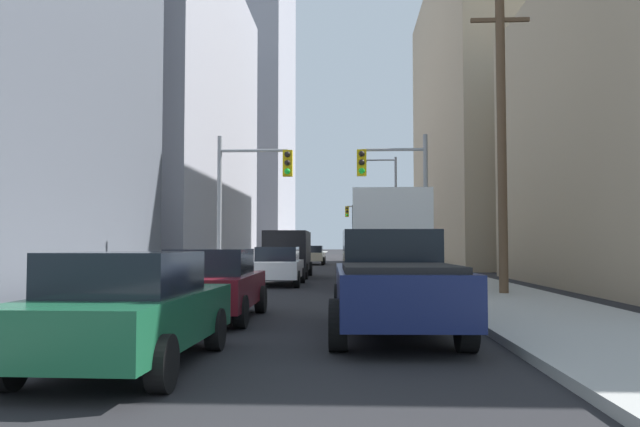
{
  "coord_description": "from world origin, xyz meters",
  "views": [
    {
      "loc": [
        1.08,
        -2.29,
        1.62
      ],
      "look_at": [
        0.0,
        20.66,
        2.78
      ],
      "focal_mm": 34.47,
      "sensor_mm": 36.0,
      "label": 1
    }
  ],
  "objects_px": {
    "sedan_green": "(128,309)",
    "traffic_signal_far_right": "(365,220)",
    "traffic_signal_near_right": "(396,185)",
    "sedan_beige": "(313,255)",
    "city_bus": "(385,237)",
    "sedan_maroon": "(212,284)",
    "traffic_signal_near_left": "(251,185)",
    "pickup_truck_navy": "(393,282)",
    "sedan_silver": "(360,257)",
    "sedan_white": "(278,266)",
    "cargo_van_black": "(288,251)"
  },
  "relations": [
    {
      "from": "sedan_white",
      "to": "sedan_silver",
      "type": "relative_size",
      "value": 1.0
    },
    {
      "from": "sedan_beige",
      "to": "sedan_green",
      "type": "bearing_deg",
      "value": -89.99
    },
    {
      "from": "pickup_truck_navy",
      "to": "sedan_white",
      "type": "relative_size",
      "value": 1.29
    },
    {
      "from": "sedan_white",
      "to": "sedan_beige",
      "type": "height_order",
      "value": "same"
    },
    {
      "from": "sedan_silver",
      "to": "sedan_maroon",
      "type": "bearing_deg",
      "value": -97.58
    },
    {
      "from": "sedan_green",
      "to": "sedan_white",
      "type": "relative_size",
      "value": 1.0
    },
    {
      "from": "sedan_green",
      "to": "traffic_signal_far_right",
      "type": "height_order",
      "value": "traffic_signal_far_right"
    },
    {
      "from": "sedan_green",
      "to": "sedan_white",
      "type": "xyz_separation_m",
      "value": [
        0.09,
        16.31,
        0.0
      ]
    },
    {
      "from": "traffic_signal_near_left",
      "to": "traffic_signal_far_right",
      "type": "bearing_deg",
      "value": 81.42
    },
    {
      "from": "sedan_silver",
      "to": "traffic_signal_near_left",
      "type": "height_order",
      "value": "traffic_signal_near_left"
    },
    {
      "from": "traffic_signal_far_right",
      "to": "sedan_silver",
      "type": "bearing_deg",
      "value": -92.38
    },
    {
      "from": "sedan_beige",
      "to": "traffic_signal_near_left",
      "type": "distance_m",
      "value": 25.15
    },
    {
      "from": "cargo_van_black",
      "to": "sedan_green",
      "type": "xyz_separation_m",
      "value": [
        0.09,
        -22.18,
        -0.52
      ]
    },
    {
      "from": "sedan_maroon",
      "to": "traffic_signal_near_right",
      "type": "xyz_separation_m",
      "value": [
        4.84,
        11.29,
        3.22
      ]
    },
    {
      "from": "sedan_green",
      "to": "traffic_signal_near_left",
      "type": "bearing_deg",
      "value": 93.63
    },
    {
      "from": "city_bus",
      "to": "sedan_maroon",
      "type": "xyz_separation_m",
      "value": [
        -4.39,
        -11.69,
        -1.16
      ]
    },
    {
      "from": "sedan_beige",
      "to": "sedan_silver",
      "type": "bearing_deg",
      "value": -67.13
    },
    {
      "from": "sedan_maroon",
      "to": "sedan_beige",
      "type": "height_order",
      "value": "same"
    },
    {
      "from": "pickup_truck_navy",
      "to": "cargo_van_black",
      "type": "distance_m",
      "value": 19.31
    },
    {
      "from": "sedan_maroon",
      "to": "traffic_signal_far_right",
      "type": "distance_m",
      "value": 48.15
    },
    {
      "from": "traffic_signal_near_right",
      "to": "traffic_signal_far_right",
      "type": "xyz_separation_m",
      "value": [
        -0.32,
        36.53,
        0.04
      ]
    },
    {
      "from": "sedan_green",
      "to": "traffic_signal_far_right",
      "type": "bearing_deg",
      "value": 85.17
    },
    {
      "from": "sedan_green",
      "to": "sedan_silver",
      "type": "bearing_deg",
      "value": 83.67
    },
    {
      "from": "sedan_white",
      "to": "city_bus",
      "type": "bearing_deg",
      "value": 6.82
    },
    {
      "from": "sedan_white",
      "to": "sedan_silver",
      "type": "height_order",
      "value": "same"
    },
    {
      "from": "pickup_truck_navy",
      "to": "sedan_maroon",
      "type": "bearing_deg",
      "value": 153.29
    },
    {
      "from": "cargo_van_black",
      "to": "sedan_maroon",
      "type": "height_order",
      "value": "cargo_van_black"
    },
    {
      "from": "sedan_beige",
      "to": "traffic_signal_far_right",
      "type": "distance_m",
      "value": 12.86
    },
    {
      "from": "pickup_truck_navy",
      "to": "sedan_maroon",
      "type": "height_order",
      "value": "pickup_truck_navy"
    },
    {
      "from": "cargo_van_black",
      "to": "sedan_silver",
      "type": "distance_m",
      "value": 11.19
    },
    {
      "from": "city_bus",
      "to": "sedan_silver",
      "type": "height_order",
      "value": "city_bus"
    },
    {
      "from": "traffic_signal_near_left",
      "to": "sedan_beige",
      "type": "bearing_deg",
      "value": 87.61
    },
    {
      "from": "sedan_silver",
      "to": "pickup_truck_navy",
      "type": "bearing_deg",
      "value": -89.86
    },
    {
      "from": "sedan_beige",
      "to": "traffic_signal_far_right",
      "type": "relative_size",
      "value": 0.7
    },
    {
      "from": "pickup_truck_navy",
      "to": "traffic_signal_far_right",
      "type": "xyz_separation_m",
      "value": [
        0.77,
        49.71,
        3.1
      ]
    },
    {
      "from": "sedan_green",
      "to": "sedan_maroon",
      "type": "relative_size",
      "value": 1.0
    },
    {
      "from": "cargo_van_black",
      "to": "traffic_signal_near_left",
      "type": "height_order",
      "value": "traffic_signal_near_left"
    },
    {
      "from": "traffic_signal_near_right",
      "to": "traffic_signal_far_right",
      "type": "distance_m",
      "value": 36.53
    },
    {
      "from": "sedan_green",
      "to": "cargo_van_black",
      "type": "bearing_deg",
      "value": 90.22
    },
    {
      "from": "sedan_silver",
      "to": "sedan_beige",
      "type": "bearing_deg",
      "value": 112.87
    },
    {
      "from": "sedan_maroon",
      "to": "sedan_beige",
      "type": "relative_size",
      "value": 1.0
    },
    {
      "from": "city_bus",
      "to": "pickup_truck_navy",
      "type": "bearing_deg",
      "value": -92.73
    },
    {
      "from": "traffic_signal_far_right",
      "to": "pickup_truck_navy",
      "type": "bearing_deg",
      "value": -90.89
    },
    {
      "from": "sedan_maroon",
      "to": "sedan_silver",
      "type": "distance_m",
      "value": 27.84
    },
    {
      "from": "sedan_beige",
      "to": "city_bus",
      "type": "bearing_deg",
      "value": -79.93
    },
    {
      "from": "sedan_silver",
      "to": "traffic_signal_far_right",
      "type": "bearing_deg",
      "value": 87.62
    },
    {
      "from": "traffic_signal_near_right",
      "to": "traffic_signal_near_left",
      "type": "bearing_deg",
      "value": 180.0
    },
    {
      "from": "sedan_silver",
      "to": "sedan_beige",
      "type": "distance_m",
      "value": 9.36
    },
    {
      "from": "sedan_green",
      "to": "traffic_signal_near_right",
      "type": "xyz_separation_m",
      "value": [
        4.8,
        16.42,
        3.22
      ]
    },
    {
      "from": "traffic_signal_near_right",
      "to": "sedan_white",
      "type": "bearing_deg",
      "value": -178.68
    }
  ]
}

